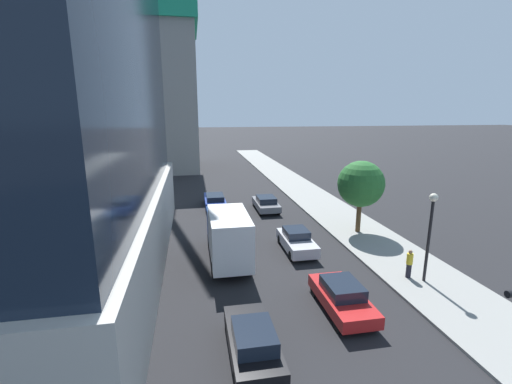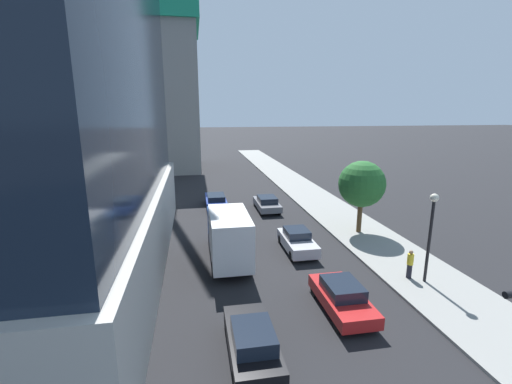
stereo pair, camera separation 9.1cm
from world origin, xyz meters
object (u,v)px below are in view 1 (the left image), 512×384
street_tree (361,184)px  car_gray (266,203)px  street_lamp (431,223)px  car_black (253,342)px  car_silver (297,241)px  pedestrian_yellow_shirt (409,263)px  car_blue (215,200)px  construction_building (144,82)px  box_truck (228,234)px  car_red (342,296)px

street_tree → car_gray: size_ratio=1.22×
street_lamp → car_black: 11.41m
car_black → car_gray: bearing=76.6°
car_silver → pedestrian_yellow_shirt: (4.95, -5.08, 0.25)m
car_blue → pedestrian_yellow_shirt: pedestrian_yellow_shirt is taller
street_tree → car_silver: 6.95m
construction_building → box_truck: bearing=-76.9°
car_red → car_black: car_black is taller
car_gray → construction_building: bearing=116.4°
construction_building → pedestrian_yellow_shirt: 47.84m
construction_building → car_blue: (8.83, -25.28, -12.79)m
car_blue → pedestrian_yellow_shirt: bearing=-60.5°
construction_building → car_blue: bearing=-70.8°
car_gray → pedestrian_yellow_shirt: bearing=-71.7°
street_tree → car_gray: 9.88m
car_gray → car_blue: bearing=156.7°
construction_building → car_silver: (13.53, -37.24, -12.76)m
car_red → box_truck: 8.09m
construction_building → pedestrian_yellow_shirt: bearing=-66.4°
street_lamp → car_silver: 8.35m
car_blue → car_silver: (4.70, -11.96, 0.03)m
car_gray → box_truck: (-4.70, -10.74, 1.12)m
street_lamp → car_red: size_ratio=1.14×
car_black → car_gray: car_black is taller
street_lamp → car_blue: street_lamp is taller
street_tree → car_blue: 14.40m
car_gray → street_tree: bearing=-52.7°
car_silver → car_blue: bearing=111.5°
construction_building → street_lamp: size_ratio=6.74×
construction_building → car_silver: 41.62m
car_blue → car_silver: bearing=-68.5°
street_tree → car_black: (-10.37, -12.27, -3.14)m
car_black → pedestrian_yellow_shirt: bearing=26.0°
car_black → car_silver: bearing=64.3°
street_lamp → car_gray: 16.73m
construction_building → car_black: bearing=-79.4°
car_silver → car_gray: bearing=90.0°
construction_building → car_black: 49.51m
car_black → street_lamp: bearing=22.2°
street_tree → car_blue: street_tree is taller
street_tree → car_blue: bearing=137.6°
car_black → box_truck: (0.00, 8.98, 1.09)m
car_red → car_blue: bearing=103.7°
box_truck → construction_building: bearing=103.1°
street_tree → pedestrian_yellow_shirt: street_tree is taller
construction_building → car_silver: construction_building is taller
street_lamp → car_red: street_lamp is taller
street_tree → car_blue: (-10.37, 9.47, -3.18)m
construction_building → street_tree: construction_building is taller
car_blue → car_gray: bearing=-23.3°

